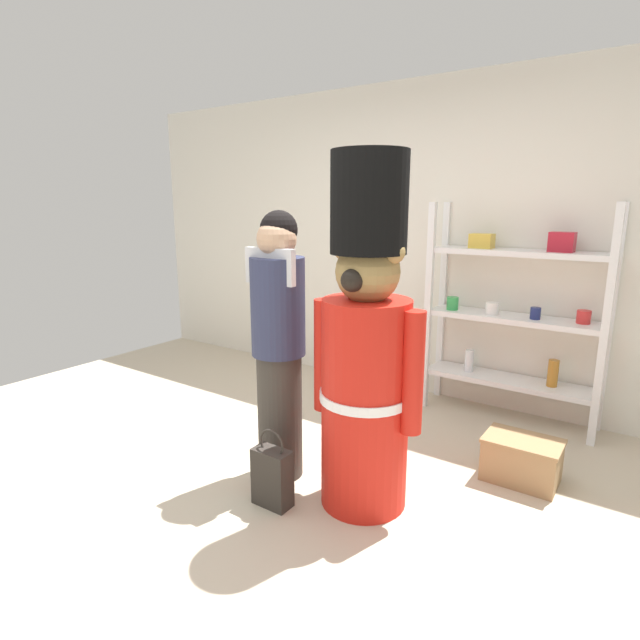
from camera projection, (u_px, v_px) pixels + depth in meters
ground_plane at (265, 506)px, 2.77m from camera, size 6.40×6.40×0.00m
back_wall at (433, 243)px, 4.25m from camera, size 6.40×0.12×2.60m
merchandise_shelf at (514, 313)px, 3.76m from camera, size 1.28×0.35×1.63m
teddy_bear_guard at (366, 354)px, 2.63m from camera, size 0.64×0.48×1.87m
person_shopper at (279, 341)px, 2.93m from camera, size 0.33×0.31×1.58m
shopping_bag at (272, 476)px, 2.75m from camera, size 0.21×0.12×0.45m
display_crate at (521, 460)px, 3.01m from camera, size 0.43×0.29×0.26m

